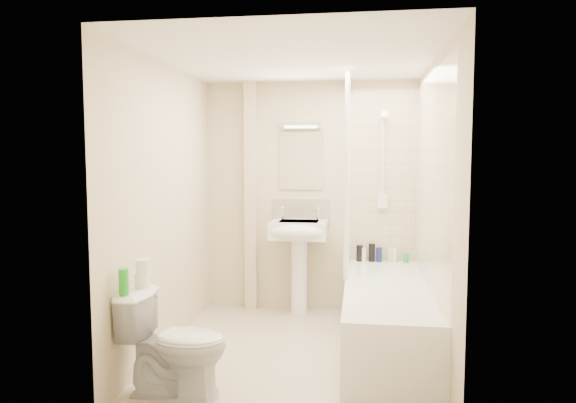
# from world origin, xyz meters

# --- Properties ---
(floor) EXTENTS (2.50, 2.50, 0.00)m
(floor) POSITION_xyz_m (0.00, 0.00, 0.00)
(floor) COLOR beige
(floor) RESTS_ON ground
(wall_back) EXTENTS (2.20, 0.02, 2.40)m
(wall_back) POSITION_xyz_m (0.00, 1.25, 1.20)
(wall_back) COLOR beige
(wall_back) RESTS_ON ground
(wall_left) EXTENTS (0.02, 2.50, 2.40)m
(wall_left) POSITION_xyz_m (-1.10, 0.00, 1.20)
(wall_left) COLOR beige
(wall_left) RESTS_ON ground
(wall_right) EXTENTS (0.02, 2.50, 2.40)m
(wall_right) POSITION_xyz_m (1.10, 0.00, 1.20)
(wall_right) COLOR beige
(wall_right) RESTS_ON ground
(ceiling) EXTENTS (2.20, 2.50, 0.02)m
(ceiling) POSITION_xyz_m (0.00, 0.00, 2.40)
(ceiling) COLOR white
(ceiling) RESTS_ON wall_back
(tile_back) EXTENTS (0.70, 0.01, 1.75)m
(tile_back) POSITION_xyz_m (0.75, 1.24, 1.42)
(tile_back) COLOR beige
(tile_back) RESTS_ON wall_back
(tile_right) EXTENTS (0.01, 2.10, 1.75)m
(tile_right) POSITION_xyz_m (1.09, 0.20, 1.42)
(tile_right) COLOR beige
(tile_right) RESTS_ON wall_right
(pipe_boxing) EXTENTS (0.12, 0.12, 2.40)m
(pipe_boxing) POSITION_xyz_m (-0.62, 1.19, 1.20)
(pipe_boxing) COLOR beige
(pipe_boxing) RESTS_ON ground
(splashback) EXTENTS (0.60, 0.02, 0.30)m
(splashback) POSITION_xyz_m (-0.09, 1.24, 1.03)
(splashback) COLOR beige
(splashback) RESTS_ON wall_back
(mirror) EXTENTS (0.46, 0.01, 0.60)m
(mirror) POSITION_xyz_m (-0.09, 1.24, 1.58)
(mirror) COLOR white
(mirror) RESTS_ON wall_back
(strip_light) EXTENTS (0.42, 0.07, 0.07)m
(strip_light) POSITION_xyz_m (-0.09, 1.22, 1.95)
(strip_light) COLOR silver
(strip_light) RESTS_ON wall_back
(bathtub) EXTENTS (0.70, 2.10, 0.55)m
(bathtub) POSITION_xyz_m (0.75, 0.20, 0.29)
(bathtub) COLOR white
(bathtub) RESTS_ON ground
(shower_screen) EXTENTS (0.04, 0.92, 1.80)m
(shower_screen) POSITION_xyz_m (0.40, 0.80, 1.45)
(shower_screen) COLOR white
(shower_screen) RESTS_ON bathtub
(shower_fixture) EXTENTS (0.10, 0.16, 0.99)m
(shower_fixture) POSITION_xyz_m (0.75, 1.19, 1.55)
(shower_fixture) COLOR white
(shower_fixture) RESTS_ON wall_back
(pedestal_sink) EXTENTS (0.57, 0.51, 1.10)m
(pedestal_sink) POSITION_xyz_m (-0.09, 1.01, 0.78)
(pedestal_sink) COLOR white
(pedestal_sink) RESTS_ON ground
(bottle_black_a) EXTENTS (0.06, 0.06, 0.17)m
(bottle_black_a) POSITION_xyz_m (0.52, 1.16, 0.63)
(bottle_black_a) COLOR black
(bottle_black_a) RESTS_ON bathtub
(bottle_white_a) EXTENTS (0.06, 0.06, 0.14)m
(bottle_white_a) POSITION_xyz_m (0.57, 1.16, 0.62)
(bottle_white_a) COLOR white
(bottle_white_a) RESTS_ON bathtub
(bottle_black_b) EXTENTS (0.06, 0.06, 0.18)m
(bottle_black_b) POSITION_xyz_m (0.65, 1.16, 0.64)
(bottle_black_b) COLOR black
(bottle_black_b) RESTS_ON bathtub
(bottle_blue) EXTENTS (0.06, 0.06, 0.15)m
(bottle_blue) POSITION_xyz_m (0.72, 1.16, 0.62)
(bottle_blue) COLOR navy
(bottle_blue) RESTS_ON bathtub
(bottle_cream) EXTENTS (0.06, 0.06, 0.15)m
(bottle_cream) POSITION_xyz_m (0.84, 1.16, 0.62)
(bottle_cream) COLOR beige
(bottle_cream) RESTS_ON bathtub
(bottle_white_b) EXTENTS (0.05, 0.05, 0.14)m
(bottle_white_b) POSITION_xyz_m (0.88, 1.16, 0.62)
(bottle_white_b) COLOR white
(bottle_white_b) RESTS_ON bathtub
(bottle_green) EXTENTS (0.06, 0.06, 0.09)m
(bottle_green) POSITION_xyz_m (0.99, 1.16, 0.59)
(bottle_green) COLOR green
(bottle_green) RESTS_ON bathtub
(toilet) EXTENTS (0.45, 0.73, 0.72)m
(toilet) POSITION_xyz_m (-0.72, -0.85, 0.36)
(toilet) COLOR white
(toilet) RESTS_ON ground
(toilet_roll_lower) EXTENTS (0.10, 0.10, 0.10)m
(toilet_roll_lower) POSITION_xyz_m (-0.97, -0.79, 0.77)
(toilet_roll_lower) COLOR white
(toilet_roll_lower) RESTS_ON toilet
(toilet_roll_upper) EXTENTS (0.10, 0.10, 0.10)m
(toilet_roll_upper) POSITION_xyz_m (-0.97, -0.78, 0.87)
(toilet_roll_upper) COLOR white
(toilet_roll_upper) RESTS_ON toilet_roll_lower
(green_bottle) EXTENTS (0.06, 0.06, 0.17)m
(green_bottle) POSITION_xyz_m (-1.01, -0.98, 0.80)
(green_bottle) COLOR green
(green_bottle) RESTS_ON toilet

